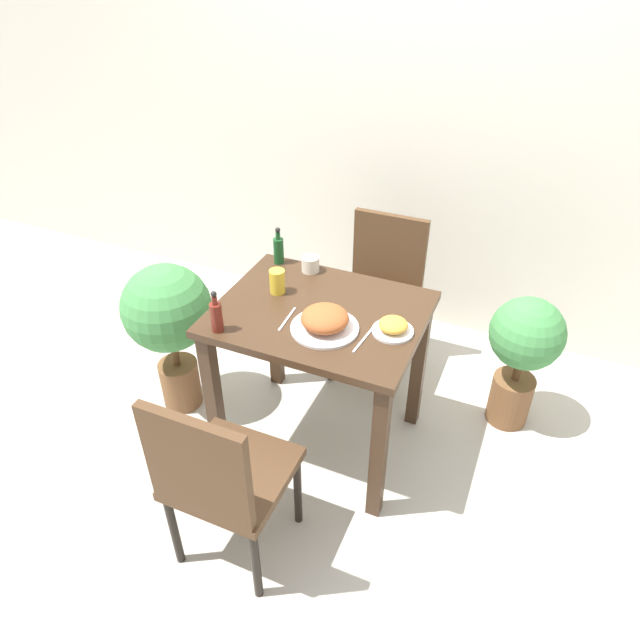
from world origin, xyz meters
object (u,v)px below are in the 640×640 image
object	(u,v)px
juice_glass	(277,281)
potted_plant_right	(523,348)
side_plate	(393,327)
food_plate	(325,320)
condiment_bottle	(216,316)
chair_near	(220,476)
chair_far	(381,289)
potted_plant_left	(168,318)
drink_cup	(310,264)
sauce_bottle	(279,249)

from	to	relation	value
juice_glass	potted_plant_right	xyz separation A→B (m)	(1.06, 0.45, -0.37)
side_plate	juice_glass	xyz separation A→B (m)	(-0.56, 0.08, 0.03)
food_plate	condiment_bottle	distance (m)	0.43
side_plate	chair_near	bearing A→B (deg)	-119.56
chair_far	potted_plant_left	bearing A→B (deg)	-138.32
potted_plant_right	drink_cup	bearing A→B (deg)	-167.53
sauce_bottle	potted_plant_left	xyz separation A→B (m)	(-0.43, -0.35, -0.29)
potted_plant_left	potted_plant_right	xyz separation A→B (m)	(1.61, 0.56, -0.09)
potted_plant_right	sauce_bottle	bearing A→B (deg)	-169.88
chair_far	condiment_bottle	distance (m)	1.11
juice_glass	sauce_bottle	bearing A→B (deg)	115.40
side_plate	drink_cup	bearing A→B (deg)	148.26
sauce_bottle	potted_plant_right	xyz separation A→B (m)	(1.18, 0.21, -0.38)
potted_plant_right	chair_far	bearing A→B (deg)	166.86
chair_far	potted_plant_left	distance (m)	1.12
chair_near	potted_plant_right	xyz separation A→B (m)	(0.91, 1.24, -0.03)
sauce_bottle	potted_plant_left	size ratio (longest dim) A/B	0.23
chair_far	drink_cup	world-z (taller)	chair_far
chair_near	potted_plant_right	bearing A→B (deg)	-126.12
condiment_bottle	potted_plant_right	xyz separation A→B (m)	(1.16, 0.80, -0.38)
sauce_bottle	drink_cup	bearing A→B (deg)	-4.10
food_plate	side_plate	world-z (taller)	food_plate
chair_far	drink_cup	bearing A→B (deg)	-119.79
chair_near	potted_plant_right	distance (m)	1.54
juice_glass	potted_plant_right	world-z (taller)	juice_glass
drink_cup	sauce_bottle	world-z (taller)	sauce_bottle
condiment_bottle	drink_cup	bearing A→B (deg)	75.41
sauce_bottle	potted_plant_right	bearing A→B (deg)	10.12
chair_near	chair_far	xyz separation A→B (m)	(0.13, 1.43, 0.00)
chair_near	potted_plant_right	size ratio (longest dim) A/B	1.22
juice_glass	condiment_bottle	distance (m)	0.36
food_plate	sauce_bottle	xyz separation A→B (m)	(-0.41, 0.41, 0.03)
food_plate	condiment_bottle	bearing A→B (deg)	-155.72
food_plate	potted_plant_right	distance (m)	1.05
sauce_bottle	condiment_bottle	size ratio (longest dim) A/B	1.00
drink_cup	potted_plant_left	distance (m)	0.74
drink_cup	potted_plant_right	world-z (taller)	drink_cup
potted_plant_right	condiment_bottle	bearing A→B (deg)	-145.34
chair_near	food_plate	xyz separation A→B (m)	(0.14, 0.62, 0.32)
chair_near	condiment_bottle	distance (m)	0.62
side_plate	condiment_bottle	bearing A→B (deg)	-157.75
drink_cup	chair_near	bearing A→B (deg)	-84.53
drink_cup	potted_plant_right	xyz separation A→B (m)	(1.01, 0.22, -0.35)
side_plate	sauce_bottle	distance (m)	0.75
side_plate	condiment_bottle	world-z (taller)	condiment_bottle
food_plate	drink_cup	world-z (taller)	food_plate
side_plate	sauce_bottle	size ratio (longest dim) A/B	0.91
sauce_bottle	condiment_bottle	xyz separation A→B (m)	(0.02, -0.59, 0.00)
potted_plant_left	chair_far	bearing A→B (deg)	41.68
potted_plant_left	food_plate	bearing A→B (deg)	-4.07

